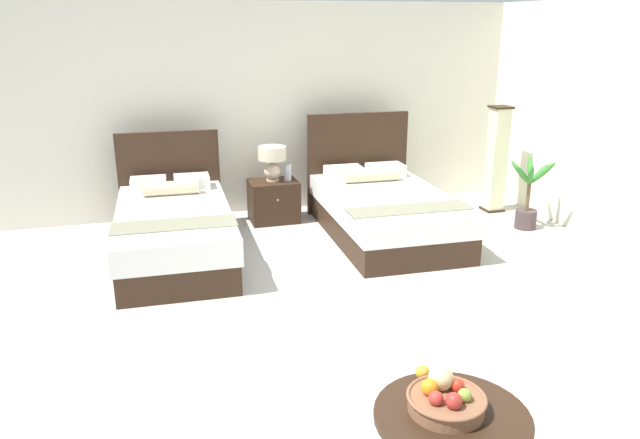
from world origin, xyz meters
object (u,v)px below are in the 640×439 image
coffee_table (451,434)px  floor_lamp_corner (496,160)px  vase (288,172)px  table_lamp (272,159)px  bed_near_corner (384,210)px  loose_apple (423,372)px  potted_palm (528,202)px  fruit_bowl (445,398)px  bed_near_window (174,229)px  nightstand (274,201)px

coffee_table → floor_lamp_corner: floor_lamp_corner is taller
coffee_table → vase: bearing=86.7°
table_lamp → coffee_table: bearing=-91.1°
bed_near_corner → loose_apple: size_ratio=27.66×
bed_near_corner → potted_palm: bed_near_corner is taller
fruit_bowl → potted_palm: (2.84, 3.40, -0.18)m
table_lamp → floor_lamp_corner: 2.78m
coffee_table → fruit_bowl: size_ratio=1.95×
potted_palm → floor_lamp_corner: bearing=89.1°
potted_palm → bed_near_window: bearing=176.5°
bed_near_corner → potted_palm: size_ratio=2.58×
vase → fruit_bowl: (-0.28, -4.46, -0.11)m
table_lamp → fruit_bowl: 4.53m
loose_apple → bed_near_window: bearing=108.4°
nightstand → fruit_bowl: bearing=-91.3°
bed_near_corner → floor_lamp_corner: size_ratio=1.66×
coffee_table → bed_near_corner: bearing=72.7°
vase → nightstand: bearing=166.7°
bed_near_window → nightstand: (1.21, 0.85, -0.05)m
vase → loose_apple: bearing=-93.6°
vase → coffee_table: bearing=-93.3°
floor_lamp_corner → coffee_table: bearing=-124.2°
floor_lamp_corner → table_lamp: bearing=171.9°
table_lamp → bed_near_corner: bearing=-39.1°
bed_near_window → bed_near_corner: 2.27m
nightstand → coffee_table: size_ratio=0.72×
floor_lamp_corner → vase: bearing=172.7°
fruit_bowl → floor_lamp_corner: size_ratio=0.30×
nightstand → fruit_bowl: (-0.11, -4.50, 0.24)m
vase → bed_near_corner: bearing=-42.0°
table_lamp → potted_palm: table_lamp is taller
bed_near_corner → floor_lamp_corner: bearing=15.8°
coffee_table → table_lamp: bearing=88.9°
coffee_table → potted_palm: potted_palm is taller
nightstand → potted_palm: size_ratio=0.67×
bed_near_window → fruit_bowl: bearing=-73.2°
table_lamp → coffee_table: 4.59m
nightstand → loose_apple: 4.22m
table_lamp → potted_palm: size_ratio=0.48×
vase → fruit_bowl: size_ratio=0.52×
bed_near_window → potted_palm: size_ratio=2.60×
nightstand → potted_palm: 2.95m
potted_palm → nightstand: bearing=158.1°
coffee_table → floor_lamp_corner: (2.83, 4.17, 0.35)m
coffee_table → potted_palm: (2.82, 3.44, 0.01)m
nightstand → vase: size_ratio=2.71×
vase → coffee_table: 4.52m
nightstand → floor_lamp_corner: 2.80m
nightstand → bed_near_corner: bearing=-38.5°
potted_palm → fruit_bowl: bearing=-129.9°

